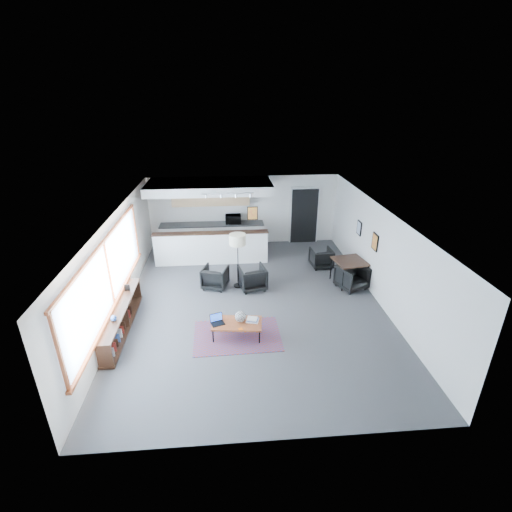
{
  "coord_description": "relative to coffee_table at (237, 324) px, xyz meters",
  "views": [
    {
      "loc": [
        -0.66,
        -8.91,
        5.41
      ],
      "look_at": [
        0.12,
        0.4,
        1.24
      ],
      "focal_mm": 26.0,
      "sensor_mm": 36.0,
      "label": 1
    }
  ],
  "objects": [
    {
      "name": "console",
      "position": [
        -2.81,
        0.46,
        -0.03
      ],
      "size": [
        0.35,
        3.0,
        0.8
      ],
      "color": "#331C12",
      "rests_on": "floor"
    },
    {
      "name": "book_stack",
      "position": [
        0.37,
        0.03,
        0.07
      ],
      "size": [
        0.33,
        0.29,
        0.09
      ],
      "rotation": [
        0.0,
        0.0,
        -0.26
      ],
      "color": "silver",
      "rests_on": "coffee_table"
    },
    {
      "name": "microwave",
      "position": [
        0.08,
        5.66,
        0.77
      ],
      "size": [
        0.57,
        0.32,
        0.39
      ],
      "primitive_type": "imported",
      "rotation": [
        0.0,
        0.0,
        0.0
      ],
      "color": "black",
      "rests_on": "kitchenette"
    },
    {
      "name": "track_light",
      "position": [
        -0.1,
        3.71,
        2.17
      ],
      "size": [
        1.6,
        0.07,
        0.15
      ],
      "color": "silver",
      "rests_on": "room"
    },
    {
      "name": "floor_lamp",
      "position": [
        0.13,
        2.5,
        1.1
      ],
      "size": [
        0.58,
        0.58,
        1.67
      ],
      "rotation": [
        0.0,
        0.0,
        -0.25
      ],
      "color": "black",
      "rests_on": "floor"
    },
    {
      "name": "kitchenette",
      "position": [
        -0.71,
        5.22,
        1.02
      ],
      "size": [
        4.2,
        1.96,
        2.6
      ],
      "color": "white",
      "rests_on": "floor"
    },
    {
      "name": "kilim_rug",
      "position": [
        -0.0,
        0.0,
        -0.35
      ],
      "size": [
        2.11,
        1.47,
        0.01
      ],
      "rotation": [
        0.0,
        0.0,
        0.02
      ],
      "color": "#542E42",
      "rests_on": "floor"
    },
    {
      "name": "dining_chair_near",
      "position": [
        3.49,
        2.1,
        -0.02
      ],
      "size": [
        0.84,
        0.82,
        0.67
      ],
      "primitive_type": "imported",
      "rotation": [
        0.0,
        0.0,
        0.42
      ],
      "color": "black",
      "rests_on": "floor"
    },
    {
      "name": "ceramic_pot",
      "position": [
        0.09,
        0.04,
        0.16
      ],
      "size": [
        0.27,
        0.27,
        0.27
      ],
      "rotation": [
        0.0,
        0.0,
        -0.32
      ],
      "color": "gray",
      "rests_on": "coffee_table"
    },
    {
      "name": "dining_table",
      "position": [
        3.49,
        2.42,
        0.34
      ],
      "size": [
        1.05,
        1.05,
        0.76
      ],
      "rotation": [
        0.0,
        0.0,
        0.18
      ],
      "color": "#331C12",
      "rests_on": "floor"
    },
    {
      "name": "laptop",
      "position": [
        -0.47,
        0.04,
        0.09
      ],
      "size": [
        0.37,
        0.34,
        0.22
      ],
      "rotation": [
        0.0,
        0.0,
        0.34
      ],
      "color": "black",
      "rests_on": "coffee_table"
    },
    {
      "name": "wall_art_upper",
      "position": [
        3.96,
        3.21,
        1.15
      ],
      "size": [
        0.03,
        0.34,
        0.44
      ],
      "color": "black",
      "rests_on": "room"
    },
    {
      "name": "wall_art_lower",
      "position": [
        3.96,
        1.91,
        1.2
      ],
      "size": [
        0.03,
        0.38,
        0.48
      ],
      "color": "black",
      "rests_on": "room"
    },
    {
      "name": "room",
      "position": [
        0.49,
        1.51,
        0.95
      ],
      "size": [
        7.02,
        9.02,
        2.62
      ],
      "color": "#464649",
      "rests_on": "ground"
    },
    {
      "name": "coaster",
      "position": [
        0.07,
        -0.27,
        0.03
      ],
      "size": [
        0.12,
        0.12,
        0.01
      ],
      "rotation": [
        0.0,
        0.0,
        0.32
      ],
      "color": "#E5590C",
      "rests_on": "coffee_table"
    },
    {
      "name": "armchair_right",
      "position": [
        0.54,
        2.34,
        0.03
      ],
      "size": [
        0.88,
        0.84,
        0.77
      ],
      "primitive_type": "imported",
      "rotation": [
        0.0,
        0.0,
        3.35
      ],
      "color": "black",
      "rests_on": "floor"
    },
    {
      "name": "window",
      "position": [
        -2.97,
        0.61,
        1.1
      ],
      "size": [
        0.1,
        5.95,
        1.66
      ],
      "color": "#8CBFFF",
      "rests_on": "room"
    },
    {
      "name": "dining_chair_far",
      "position": [
        2.95,
        3.64,
        -0.06
      ],
      "size": [
        0.62,
        0.59,
        0.6
      ],
      "primitive_type": "imported",
      "rotation": [
        0.0,
        0.0,
        3.22
      ],
      "color": "black",
      "rests_on": "floor"
    },
    {
      "name": "coffee_table",
      "position": [
        0.0,
        0.0,
        0.0
      ],
      "size": [
        1.24,
        0.76,
        0.38
      ],
      "rotation": [
        0.0,
        0.0,
        -0.11
      ],
      "color": "brown",
      "rests_on": "floor"
    },
    {
      "name": "doorway",
      "position": [
        2.79,
        5.93,
        0.72
      ],
      "size": [
        1.1,
        0.12,
        2.15
      ],
      "color": "black",
      "rests_on": "room"
    },
    {
      "name": "armchair_left",
      "position": [
        -0.56,
        2.5,
        0.01
      ],
      "size": [
        0.86,
        0.84,
        0.72
      ],
      "primitive_type": "imported",
      "rotation": [
        0.0,
        0.0,
        2.84
      ],
      "color": "black",
      "rests_on": "floor"
    }
  ]
}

